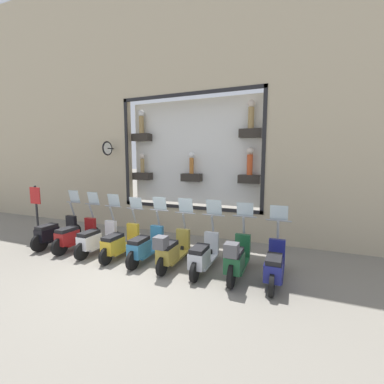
# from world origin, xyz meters

# --- Properties ---
(ground_plane) EXTENTS (120.00, 120.00, 0.00)m
(ground_plane) POSITION_xyz_m (0.00, 0.00, 0.00)
(ground_plane) COLOR gray
(building_facade) EXTENTS (1.19, 36.00, 9.66)m
(building_facade) POSITION_xyz_m (3.60, 0.00, 4.93)
(building_facade) COLOR tan
(building_facade) RESTS_ON ground_plane
(scooter_navy_0) EXTENTS (1.79, 0.61, 1.61)m
(scooter_navy_0) POSITION_xyz_m (0.68, -3.19, 0.42)
(scooter_navy_0) COLOR black
(scooter_navy_0) RESTS_ON ground_plane
(scooter_green_1) EXTENTS (1.81, 0.61, 1.62)m
(scooter_green_1) POSITION_xyz_m (0.62, -2.37, 0.48)
(scooter_green_1) COLOR black
(scooter_green_1) RESTS_ON ground_plane
(scooter_silver_2) EXTENTS (1.79, 0.60, 1.65)m
(scooter_silver_2) POSITION_xyz_m (0.68, -1.55, 0.42)
(scooter_silver_2) COLOR black
(scooter_silver_2) RESTS_ON ground_plane
(scooter_olive_3) EXTENTS (1.79, 0.60, 1.64)m
(scooter_olive_3) POSITION_xyz_m (0.61, -0.73, 0.46)
(scooter_olive_3) COLOR black
(scooter_olive_3) RESTS_ON ground_plane
(scooter_teal_4) EXTENTS (1.80, 0.61, 1.63)m
(scooter_teal_4) POSITION_xyz_m (0.68, 0.09, 0.43)
(scooter_teal_4) COLOR black
(scooter_teal_4) RESTS_ON ground_plane
(scooter_yellow_5) EXTENTS (1.79, 0.60, 1.58)m
(scooter_yellow_5) POSITION_xyz_m (0.68, 0.91, 0.41)
(scooter_yellow_5) COLOR black
(scooter_yellow_5) RESTS_ON ground_plane
(scooter_white_6) EXTENTS (1.80, 0.61, 1.64)m
(scooter_white_6) POSITION_xyz_m (0.68, 1.73, 0.43)
(scooter_white_6) COLOR black
(scooter_white_6) RESTS_ON ground_plane
(scooter_red_7) EXTENTS (1.80, 0.61, 1.66)m
(scooter_red_7) POSITION_xyz_m (0.68, 2.55, 0.44)
(scooter_red_7) COLOR black
(scooter_red_7) RESTS_ON ground_plane
(scooter_black_8) EXTENTS (1.81, 0.61, 1.68)m
(scooter_black_8) POSITION_xyz_m (0.68, 3.37, 0.44)
(scooter_black_8) COLOR black
(scooter_black_8) RESTS_ON ground_plane
(shop_sign_post) EXTENTS (0.36, 0.45, 1.85)m
(shop_sign_post) POSITION_xyz_m (0.87, 4.40, 1.01)
(shop_sign_post) COLOR #232326
(shop_sign_post) RESTS_ON ground_plane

